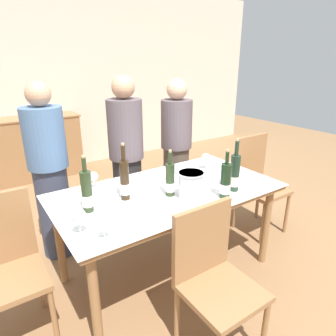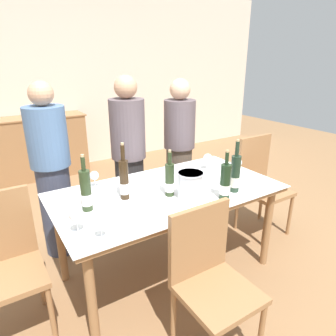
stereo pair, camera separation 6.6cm
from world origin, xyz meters
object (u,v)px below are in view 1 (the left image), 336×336
Objects in this scene: sideboard_cabinet at (26,149)px; wine_bottle_4 at (235,173)px; wine_glass_2 at (104,226)px; person_guest_left at (127,159)px; wine_glass_0 at (236,162)px; person_guest_right at (176,151)px; dining_table at (168,198)px; chair_right_end at (256,178)px; ice_bucket at (191,184)px; person_host at (50,175)px; wine_bottle_2 at (125,180)px; wine_bottle_1 at (87,193)px; chair_near_front at (212,272)px; wine_glass_5 at (94,177)px; wine_bottle_3 at (225,182)px; wine_glass_4 at (79,217)px; wine_glass_1 at (172,170)px; wine_glass_3 at (206,158)px; chair_left_end at (4,261)px; wine_bottle_0 at (170,180)px.

sideboard_cabinet is 3.84× the size of wine_bottle_4.
wine_glass_2 is 1.31m from person_guest_left.
person_guest_right reaches higher than wine_glass_0.
dining_table is 1.76× the size of chair_right_end.
person_host is (-0.74, 1.00, -0.09)m from ice_bucket.
wine_glass_0 is at bearing -3.49° from wine_bottle_2.
dining_table is 12.73× the size of wine_glass_0.
sideboard_cabinet is 2.10m from person_host.
dining_table is 0.66m from wine_bottle_1.
ice_bucket is 0.49× the size of wine_bottle_4.
chair_near_front is at bearing -83.81° from sideboard_cabinet.
ice_bucket is 1.46× the size of wine_glass_5.
person_guest_left is at bearing -177.27° from person_guest_right.
wine_bottle_3 is (0.27, -0.34, 0.20)m from dining_table.
wine_glass_4 is at bearing -172.08° from wine_glass_0.
wine_bottle_4 is 0.90m from chair_right_end.
chair_right_end is at bearing 30.86° from chair_near_front.
wine_glass_4 is (-0.88, -0.34, 0.01)m from wine_glass_1.
wine_glass_4 is 0.84m from chair_near_front.
wine_bottle_4 is 3.00× the size of wine_glass_0.
wine_glass_5 is at bearing 136.32° from wine_bottle_3.
wine_bottle_1 is 1.18m from wine_glass_3.
wine_bottle_2 is at bearing -3.11° from chair_left_end.
wine_glass_1 is at bearing 107.92° from wine_bottle_3.
wine_glass_5 is 0.15× the size of chair_near_front.
sideboard_cabinet is 3.33m from wine_bottle_4.
wine_bottle_3 is (0.31, -0.25, 0.00)m from wine_bottle_0.
wine_bottle_3 is at bearing -16.74° from chair_left_end.
chair_left_end is 0.62× the size of person_guest_right.
wine_glass_2 is at bearing -176.65° from wine_bottle_4.
ice_bucket is 0.75m from wine_glass_5.
wine_bottle_3 is at bearing -51.76° from dining_table.
wine_glass_5 is (-0.72, 0.69, -0.03)m from wine_bottle_3.
wine_bottle_1 reaches higher than dining_table.
sideboard_cabinet is 2.87m from wine_bottle_2.
chair_right_end is at bearing -53.63° from person_guest_right.
person_host reaches higher than dining_table.
person_host is (-1.09, 1.08, -0.12)m from wine_bottle_4.
chair_near_front is 1.52m from chair_right_end.
wine_bottle_3 is (0.80, -3.21, 0.42)m from sideboard_cabinet.
wine_glass_0 reaches higher than dining_table.
wine_bottle_3 reaches higher than wine_glass_5.
person_guest_right is at bearing 35.67° from wine_glass_4.
chair_left_end is (-0.70, -0.26, -0.31)m from wine_glass_5.
wine_glass_3 is (1.08, -2.68, 0.40)m from sideboard_cabinet.
person_host reaches higher than wine_bottle_4.
chair_right_end reaches higher than wine_glass_3.
wine_bottle_1 is 2.87× the size of wine_glass_5.
wine_glass_5 is at bearing 162.42° from wine_glass_0.
wine_bottle_2 is at bearing -143.03° from person_guest_right.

